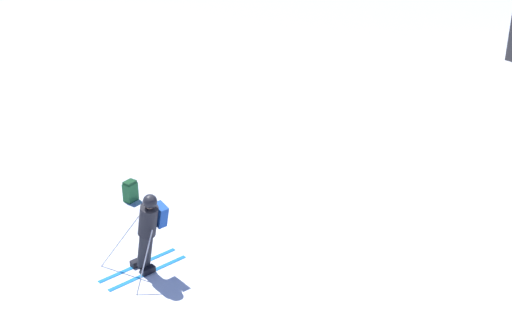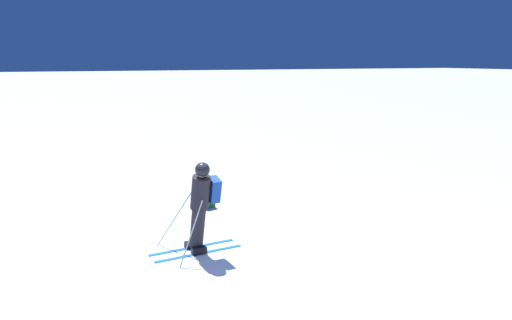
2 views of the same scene
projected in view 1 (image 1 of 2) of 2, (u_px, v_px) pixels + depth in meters
ground_plane at (156, 282)px, 13.48m from camera, size 300.00×300.00×0.00m
skier at (148, 229)px, 13.26m from camera, size 1.28×1.78×1.85m
spare_backpack at (130, 191)px, 16.28m from camera, size 0.30×0.35×0.50m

